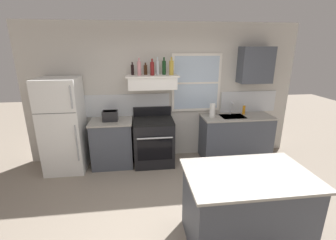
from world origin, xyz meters
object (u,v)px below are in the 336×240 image
Objects in this scene: bottle_rose_pink at (139,68)px; kitchen_island at (245,208)px; toaster at (110,116)px; bottle_clear_tall at (157,67)px; bottle_balsamic_dark at (132,70)px; dish_soap_bottle at (244,110)px; bottle_red_label_wine at (152,68)px; bottle_champagne_gold_foil at (171,68)px; bottle_brown_stout at (146,70)px; stove_range at (154,141)px; paper_towel_roll at (212,110)px; bottle_dark_green_wine at (164,67)px; refrigerator at (63,126)px.

bottle_rose_pink reaches higher than kitchen_island.
kitchen_island is at bearing -51.57° from toaster.
toaster is 2.82m from kitchen_island.
bottle_rose_pink is 0.35m from bottle_clear_tall.
bottle_clear_tall is at bearing 16.08° from bottle_rose_pink.
dish_soap_bottle is at bearing -0.39° from bottle_balsamic_dark.
bottle_champagne_gold_foil reaches higher than bottle_red_label_wine.
bottle_brown_stout is 0.23m from bottle_clear_tall.
toaster is at bearing -178.80° from bottle_champagne_gold_foil.
toaster is 0.96m from bottle_balsamic_dark.
stove_range is 1.43m from bottle_clear_tall.
toaster is 1.45m from bottle_champagne_gold_foil.
paper_towel_roll is at bearing -5.14° from bottle_brown_stout.
bottle_dark_green_wine is 0.98× the size of bottle_champagne_gold_foil.
bottle_balsamic_dark is at bearing 7.72° from refrigerator.
bottle_clear_tall is at bearing 7.52° from toaster.
bottle_clear_tall is 1.02× the size of bottle_dark_green_wine.
bottle_balsamic_dark is 0.79× the size of bottle_red_label_wine.
bottle_red_label_wine is at bearing -177.21° from dish_soap_bottle.
bottle_brown_stout is (1.53, 0.18, 0.97)m from refrigerator.
bottle_brown_stout is 0.48m from bottle_champagne_gold_foil.
bottle_brown_stout is 0.69× the size of bottle_champagne_gold_foil.
bottle_brown_stout is 0.68× the size of bottle_clear_tall.
bottle_red_label_wine is 1.10× the size of paper_towel_roll.
toaster is 0.21× the size of kitchen_island.
bottle_champagne_gold_foil reaches higher than toaster.
bottle_champagne_gold_foil reaches higher than stove_range.
kitchen_island is (1.03, -2.29, -1.38)m from bottle_brown_stout.
bottle_red_label_wine reaches higher than toaster.
dish_soap_bottle is 2.53m from kitchen_island.
stove_range is at bearing -175.82° from dish_soap_bottle.
bottle_rose_pink is at bearing -177.78° from dish_soap_bottle.
toaster reaches higher than stove_range.
bottle_champagne_gold_foil is 1.19× the size of paper_towel_roll.
bottle_balsamic_dark is at bearing 156.78° from stove_range.
bottle_dark_green_wine is at bearing 29.37° from stove_range.
toaster is at bearing -170.07° from bottle_brown_stout.
refrigerator is 2.83m from paper_towel_roll.
bottle_balsamic_dark reaches higher than dish_soap_bottle.
dish_soap_bottle is at bearing -0.46° from bottle_brown_stout.
stove_range is 3.67× the size of bottle_red_label_wine.
bottle_balsamic_dark is 0.47m from bottle_clear_tall.
refrigerator is 2.04m from bottle_clear_tall.
bottle_clear_tall is at bearing -0.03° from bottle_brown_stout.
bottle_brown_stout is 1.52m from paper_towel_roll.
toaster is 1.18m from bottle_red_label_wine.
dish_soap_bottle is (2.00, -0.02, -0.84)m from bottle_brown_stout.
bottle_champagne_gold_foil is at bearing 1.85° from bottle_red_label_wine.
bottle_rose_pink is at bearing -139.86° from bottle_brown_stout.
bottle_clear_tall reaches higher than kitchen_island.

